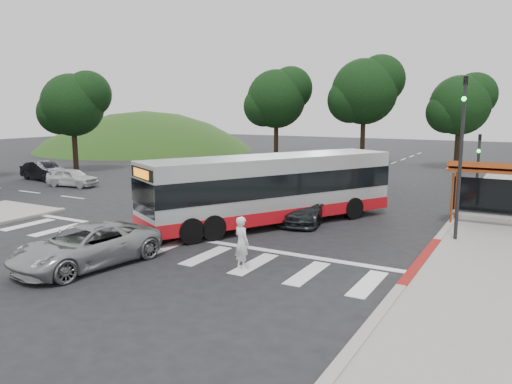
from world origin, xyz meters
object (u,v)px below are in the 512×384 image
Objects in this scene: dark_sedan at (307,207)px; silver_suv_south at (86,246)px; pedestrian at (242,243)px; transit_bus at (272,190)px.

silver_suv_south reaches higher than dark_sedan.
transit_bus is at bearing -47.16° from pedestrian.
transit_bus is at bearing 82.27° from silver_suv_south.
pedestrian is at bearing -91.33° from dark_sedan.
pedestrian is at bearing 34.66° from silver_suv_south.
silver_suv_south is at bearing -119.36° from dark_sedan.
dark_sedan is (-1.01, 7.64, -0.22)m from pedestrian.
pedestrian is 0.35× the size of silver_suv_south.
transit_bus is 9.06m from silver_suv_south.
silver_suv_south is (-4.74, -2.32, -0.18)m from pedestrian.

